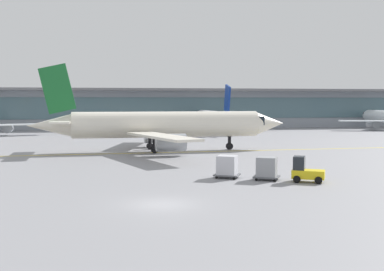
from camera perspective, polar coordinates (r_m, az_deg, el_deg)
name	(u,v)px	position (r m, az deg, el deg)	size (l,w,h in m)	color
ground_plane	(161,204)	(31.64, -3.61, -8.05)	(400.00, 400.00, 0.00)	gray
taxiway_centreline_stripe	(169,152)	(62.73, -2.71, -1.99)	(110.00, 0.36, 0.01)	yellow
terminal_concourse	(120,108)	(119.05, -8.40, 3.21)	(215.78, 11.00, 9.60)	#8C939E
gate_airplane_2	(213,118)	(104.20, 2.44, 2.05)	(27.59, 29.62, 9.83)	white
taxiing_regional_jet	(164,125)	(64.38, -3.34, 1.20)	(34.35, 31.96, 11.39)	silver
baggage_tug	(306,171)	(40.96, 13.19, -4.10)	(2.95, 2.51, 2.10)	yellow
cargo_dolly_lead	(267,168)	(41.32, 8.77, -3.74)	(2.60, 2.40, 1.94)	#595B60
cargo_dolly_trailing	(227,166)	(41.99, 4.15, -3.58)	(2.60, 2.40, 1.94)	#595B60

